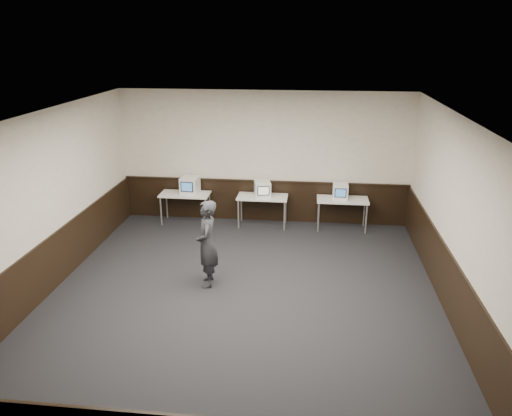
% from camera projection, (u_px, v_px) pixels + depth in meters
% --- Properties ---
extents(floor, '(8.00, 8.00, 0.00)m').
position_uv_depth(floor, '(242.00, 299.00, 8.81)').
color(floor, black).
rests_on(floor, ground).
extents(ceiling, '(8.00, 8.00, 0.00)m').
position_uv_depth(ceiling, '(240.00, 117.00, 7.75)').
color(ceiling, white).
rests_on(ceiling, back_wall).
extents(back_wall, '(7.00, 0.00, 7.00)m').
position_uv_depth(back_wall, '(264.00, 158.00, 12.03)').
color(back_wall, beige).
rests_on(back_wall, ground).
extents(front_wall, '(7.00, 0.00, 7.00)m').
position_uv_depth(front_wall, '(179.00, 364.00, 4.53)').
color(front_wall, beige).
rests_on(front_wall, ground).
extents(left_wall, '(0.00, 8.00, 8.00)m').
position_uv_depth(left_wall, '(41.00, 206.00, 8.65)').
color(left_wall, beige).
rests_on(left_wall, ground).
extents(right_wall, '(0.00, 8.00, 8.00)m').
position_uv_depth(right_wall, '(459.00, 223.00, 7.91)').
color(right_wall, beige).
rests_on(right_wall, ground).
extents(wainscot_back, '(6.98, 0.04, 1.00)m').
position_uv_depth(wainscot_back, '(264.00, 201.00, 12.37)').
color(wainscot_back, black).
rests_on(wainscot_back, back_wall).
extents(wainscot_left, '(0.04, 7.98, 1.00)m').
position_uv_depth(wainscot_left, '(51.00, 264.00, 9.01)').
color(wainscot_left, black).
rests_on(wainscot_left, left_wall).
extents(wainscot_right, '(0.04, 7.98, 1.00)m').
position_uv_depth(wainscot_right, '(449.00, 284.00, 8.27)').
color(wainscot_right, black).
rests_on(wainscot_right, right_wall).
extents(wainscot_rail, '(6.98, 0.06, 0.04)m').
position_uv_depth(wainscot_rail, '(264.00, 181.00, 12.18)').
color(wainscot_rail, black).
rests_on(wainscot_rail, wainscot_back).
extents(desk_left, '(1.20, 0.60, 0.75)m').
position_uv_depth(desk_left, '(185.00, 196.00, 12.16)').
color(desk_left, white).
rests_on(desk_left, ground).
extents(desk_center, '(1.20, 0.60, 0.75)m').
position_uv_depth(desk_center, '(262.00, 199.00, 11.96)').
color(desk_center, white).
rests_on(desk_center, ground).
extents(desk_right, '(1.20, 0.60, 0.75)m').
position_uv_depth(desk_right, '(342.00, 202.00, 11.76)').
color(desk_right, white).
rests_on(desk_right, ground).
extents(emac_left, '(0.45, 0.47, 0.41)m').
position_uv_depth(emac_left, '(190.00, 185.00, 12.08)').
color(emac_left, white).
rests_on(emac_left, desk_left).
extents(emac_center, '(0.45, 0.46, 0.37)m').
position_uv_depth(emac_center, '(262.00, 189.00, 11.84)').
color(emac_center, white).
rests_on(emac_center, desk_center).
extents(emac_right, '(0.36, 0.39, 0.36)m').
position_uv_depth(emac_right, '(340.00, 191.00, 11.70)').
color(emac_right, white).
rests_on(emac_right, desk_right).
extents(person, '(0.48, 0.65, 1.64)m').
position_uv_depth(person, '(207.00, 244.00, 9.07)').
color(person, '#26272B').
rests_on(person, ground).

